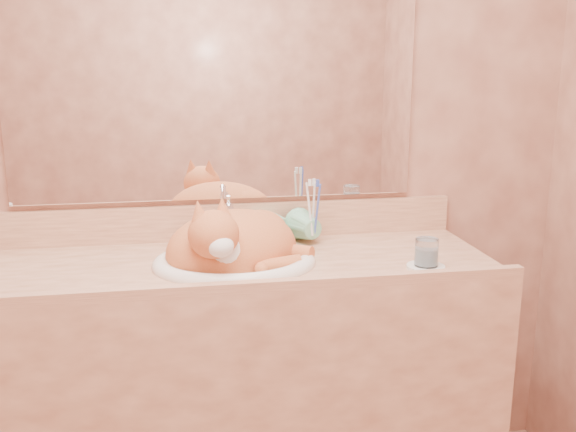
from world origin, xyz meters
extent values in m
cube|color=brown|center=(0.00, 1.00, 1.25)|extent=(2.40, 0.02, 2.50)
cube|color=white|center=(0.00, 0.99, 1.39)|extent=(1.30, 0.02, 0.80)
imported|color=#79C298|center=(0.17, 0.88, 0.95)|extent=(0.11, 0.11, 0.19)
imported|color=#79C298|center=(0.29, 0.85, 0.90)|extent=(0.14, 0.14, 0.10)
cylinder|color=white|center=(0.56, 0.57, 0.85)|extent=(0.11, 0.11, 0.01)
cylinder|color=silver|center=(0.56, 0.57, 0.90)|extent=(0.07, 0.07, 0.08)
camera|label=1|loc=(-0.12, -1.09, 1.43)|focal=40.00mm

